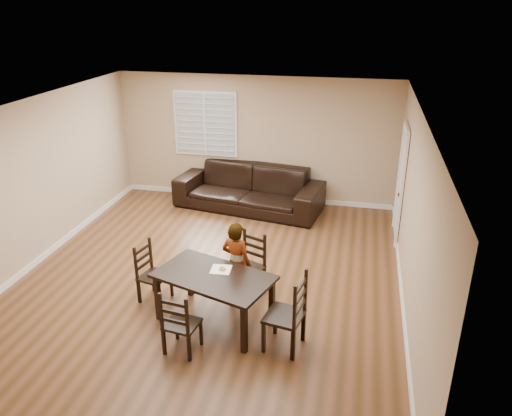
% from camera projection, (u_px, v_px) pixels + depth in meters
% --- Properties ---
extents(ground, '(7.00, 7.00, 0.00)m').
position_uv_depth(ground, '(210.00, 278.00, 8.03)').
color(ground, brown).
rests_on(ground, ground).
extents(room, '(6.04, 7.04, 2.72)m').
position_uv_depth(room, '(211.00, 168.00, 7.47)').
color(room, tan).
rests_on(room, ground).
extents(dining_table, '(1.76, 1.32, 0.73)m').
position_uv_depth(dining_table, '(214.00, 281.00, 6.71)').
color(dining_table, black).
rests_on(dining_table, ground).
extents(chair_near, '(0.54, 0.53, 0.94)m').
position_uv_depth(chair_near, '(252.00, 264.00, 7.58)').
color(chair_near, black).
rests_on(chair_near, ground).
extents(chair_far, '(0.46, 0.43, 0.91)m').
position_uv_depth(chair_far, '(178.00, 328.00, 6.14)').
color(chair_far, black).
rests_on(chair_far, ground).
extents(chair_left, '(0.46, 0.48, 0.91)m').
position_uv_depth(chair_left, '(148.00, 273.00, 7.34)').
color(chair_left, black).
rests_on(chair_left, ground).
extents(chair_right, '(0.53, 0.56, 1.07)m').
position_uv_depth(chair_right, '(294.00, 317.00, 6.22)').
color(chair_right, black).
rests_on(chair_right, ground).
extents(child, '(0.53, 0.43, 1.28)m').
position_uv_depth(child, '(236.00, 263.00, 7.16)').
color(child, gray).
rests_on(child, ground).
extents(napkin, '(0.29, 0.29, 0.00)m').
position_uv_depth(napkin, '(221.00, 269.00, 6.81)').
color(napkin, white).
rests_on(napkin, dining_table).
extents(donut, '(0.09, 0.09, 0.03)m').
position_uv_depth(donut, '(222.00, 268.00, 6.80)').
color(donut, '#CA8848').
rests_on(donut, napkin).
extents(sofa, '(3.21, 1.69, 0.89)m').
position_uv_depth(sofa, '(249.00, 188.00, 10.51)').
color(sofa, black).
rests_on(sofa, ground).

